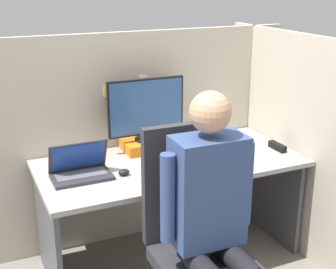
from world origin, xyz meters
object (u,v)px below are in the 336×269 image
carrot_toy (220,170)px  stapler (277,147)px  laptop (81,170)px  person (214,211)px  office_chair (195,234)px  monitor (146,109)px  paper_box (147,145)px

carrot_toy → stapler: bearing=19.2°
laptop → stapler: laptop is taller
laptop → carrot_toy: laptop is taller
carrot_toy → person: person is taller
office_chair → stapler: bearing=30.4°
monitor → stapler: (0.80, -0.36, -0.26)m
carrot_toy → person: size_ratio=0.11×
carrot_toy → office_chair: bearing=-135.6°
office_chair → person: 0.27m
laptop → person: (0.43, -0.79, 0.02)m
paper_box → carrot_toy: 0.60m
laptop → person: 0.90m
monitor → person: bearing=-94.7°
monitor → office_chair: bearing=-95.8°
laptop → carrot_toy: 0.81m
monitor → office_chair: size_ratio=0.47×
monitor → laptop: (-0.52, -0.26, -0.24)m
office_chair → carrot_toy: bearing=44.4°
monitor → office_chair: monitor is taller
monitor → stapler: bearing=-24.3°
paper_box → carrot_toy: (0.25, -0.55, -0.01)m
paper_box → office_chair: bearing=-95.8°
laptop → paper_box: bearing=26.8°
laptop → person: person is taller
stapler → office_chair: bearing=-149.6°
paper_box → carrot_toy: bearing=-65.9°
office_chair → monitor: bearing=84.2°
monitor → person: size_ratio=0.39×
carrot_toy → office_chair: size_ratio=0.13×
laptop → stapler: bearing=-4.2°
paper_box → office_chair: (-0.09, -0.88, -0.18)m
stapler → carrot_toy: 0.58m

